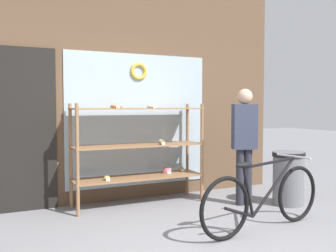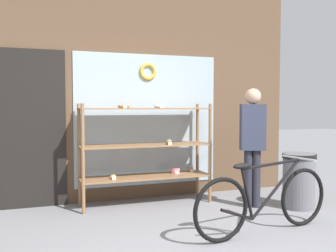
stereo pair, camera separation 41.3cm
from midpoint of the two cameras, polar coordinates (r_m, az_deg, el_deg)
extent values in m
cube|color=brown|center=(5.46, -8.90, 7.44)|extent=(4.97, 0.08, 3.54)
cube|color=#A3B7C1|center=(5.46, -6.69, 0.93)|extent=(2.12, 0.02, 1.90)
cube|color=black|center=(5.18, -23.48, -0.53)|extent=(0.84, 0.03, 2.10)
torus|color=gold|center=(5.46, -6.67, 8.28)|extent=(0.26, 0.06, 0.26)
cylinder|color=#8E6642|center=(4.73, -16.10, -5.07)|extent=(0.04, 0.04, 1.38)
cylinder|color=#8E6642|center=(5.29, 2.95, -4.10)|extent=(0.04, 0.04, 1.38)
cylinder|color=#8E6642|center=(5.16, -16.87, -4.42)|extent=(0.04, 0.04, 1.38)
cylinder|color=#8E6642|center=(5.67, 0.88, -3.61)|extent=(0.04, 0.04, 1.38)
cube|color=#8E6642|center=(5.19, -6.80, -7.76)|extent=(1.79, 0.48, 0.02)
cube|color=#8E6642|center=(5.13, -6.83, -2.95)|extent=(1.79, 0.48, 0.02)
cube|color=#8E6642|center=(5.10, -6.87, 2.63)|extent=(1.79, 0.48, 0.02)
ellipsoid|color=beige|center=(5.32, -3.34, -2.34)|extent=(0.07, 0.06, 0.05)
cube|color=white|center=(5.28, -3.16, -2.46)|extent=(0.05, 0.00, 0.04)
torus|color=#B27A42|center=(5.09, -10.23, 2.96)|extent=(0.16, 0.16, 0.04)
cube|color=white|center=(5.01, -9.96, 2.91)|extent=(0.05, 0.00, 0.04)
torus|color=beige|center=(5.13, -4.69, 3.00)|extent=(0.15, 0.15, 0.04)
cube|color=white|center=(5.05, -4.36, 2.95)|extent=(0.05, 0.00, 0.04)
ellipsoid|color=#AD7F4C|center=(5.56, -0.13, -6.59)|extent=(0.09, 0.08, 0.06)
cube|color=white|center=(5.52, 0.11, -6.82)|extent=(0.05, 0.00, 0.04)
cylinder|color=pink|center=(5.42, -2.38, -6.80)|extent=(0.13, 0.13, 0.07)
cube|color=white|center=(5.35, -2.07, -7.13)|extent=(0.05, 0.00, 0.04)
ellipsoid|color=tan|center=(5.00, -11.69, -7.78)|extent=(0.09, 0.07, 0.06)
cube|color=white|center=(4.95, -11.55, -8.02)|extent=(0.05, 0.00, 0.04)
ellipsoid|color=brown|center=(5.11, -3.28, -2.51)|extent=(0.09, 0.08, 0.06)
cube|color=white|center=(5.06, -3.06, -2.70)|extent=(0.05, 0.00, 0.04)
torus|color=black|center=(3.84, 5.61, -12.43)|extent=(0.65, 0.14, 0.65)
torus|color=black|center=(4.62, 16.68, -9.89)|extent=(0.65, 0.14, 0.65)
cylinder|color=black|center=(4.29, 13.18, -8.93)|extent=(0.67, 0.13, 0.60)
cylinder|color=black|center=(4.19, 12.56, -5.50)|extent=(0.79, 0.15, 0.07)
cylinder|color=black|center=(4.02, 9.26, -9.99)|extent=(0.18, 0.06, 0.54)
cylinder|color=black|center=(3.98, 7.86, -12.97)|extent=(0.41, 0.09, 0.18)
ellipsoid|color=black|center=(3.92, 8.54, -5.91)|extent=(0.23, 0.12, 0.06)
cylinder|color=#B2B2B7|center=(4.48, 16.08, -4.48)|extent=(0.09, 0.46, 0.02)
cylinder|color=#282833|center=(5.19, 8.68, -7.72)|extent=(0.11, 0.11, 0.77)
cylinder|color=#282833|center=(5.21, 9.87, -7.68)|extent=(0.11, 0.11, 0.77)
cube|color=#33384C|center=(5.12, 9.34, -0.11)|extent=(0.36, 0.28, 0.61)
sphere|color=tan|center=(5.11, 9.38, 4.46)|extent=(0.21, 0.21, 0.21)
cylinder|color=slate|center=(5.36, 15.77, -7.71)|extent=(0.41, 0.41, 0.72)
cylinder|color=black|center=(5.30, 15.82, -4.19)|extent=(0.44, 0.44, 0.06)
camera|label=1|loc=(0.21, -92.86, -0.15)|focal=40.00mm
camera|label=2|loc=(0.21, 87.14, 0.15)|focal=40.00mm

